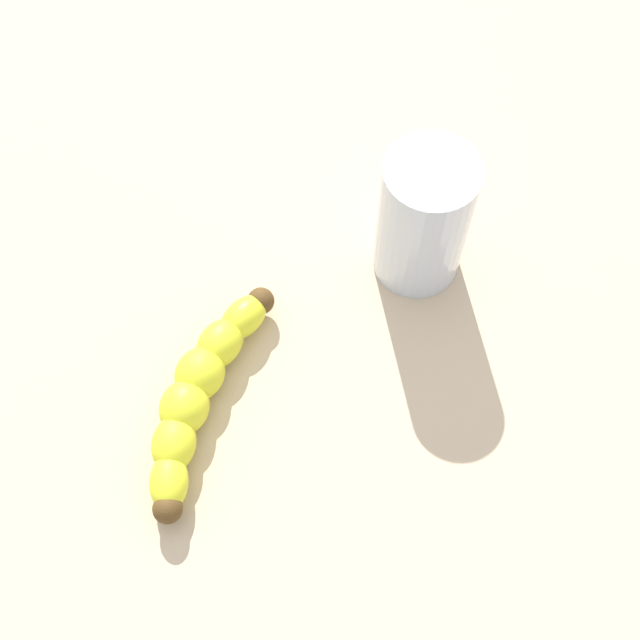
# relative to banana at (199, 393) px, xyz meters

# --- Properties ---
(wooden_tabletop) EXTENTS (1.20, 1.20, 0.03)m
(wooden_tabletop) POSITION_rel_banana_xyz_m (0.18, -0.08, -0.03)
(wooden_tabletop) COLOR #CCB08B
(wooden_tabletop) RESTS_ON ground
(banana) EXTENTS (0.15, 0.15, 0.04)m
(banana) POSITION_rel_banana_xyz_m (0.00, 0.00, 0.00)
(banana) COLOR yellow
(banana) RESTS_ON wooden_tabletop
(smoothie_glass) EXTENTS (0.07, 0.07, 0.13)m
(smoothie_glass) POSITION_rel_banana_xyz_m (0.05, -0.21, 0.04)
(smoothie_glass) COLOR silver
(smoothie_glass) RESTS_ON wooden_tabletop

